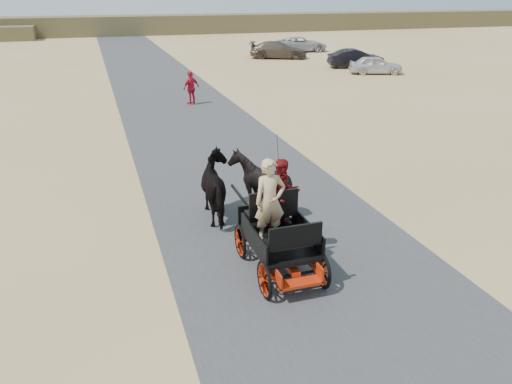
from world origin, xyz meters
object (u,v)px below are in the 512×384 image
object	(u,v)px
pedestrian	(191,88)
car_b	(356,58)
car_c	(278,50)
car_d	(301,44)
horse_right	(259,183)
carriage	(279,255)
horse_left	(220,188)
car_a	(376,65)

from	to	relation	value
pedestrian	car_b	world-z (taller)	pedestrian
car_c	car_d	distance (m)	5.62
horse_right	car_c	distance (m)	32.61
carriage	car_b	xyz separation A→B (m)	(16.11, 26.36, 0.34)
horse_left	car_d	bearing A→B (deg)	-115.90
horse_left	car_b	xyz separation A→B (m)	(16.66, 23.36, -0.15)
horse_left	car_d	size ratio (longest dim) A/B	0.40
pedestrian	car_c	world-z (taller)	pedestrian
horse_right	car_a	xyz separation A→B (m)	(15.42, 20.16, -0.21)
pedestrian	car_c	xyz separation A→B (m)	(10.87, 16.22, -0.14)
car_d	carriage	bearing A→B (deg)	163.30
car_d	car_a	bearing A→B (deg)	-174.26
horse_right	car_d	world-z (taller)	horse_right
horse_left	car_c	world-z (taller)	horse_left
horse_left	pedestrian	xyz separation A→B (m)	(2.02, 14.18, 0.02)
horse_left	car_c	size ratio (longest dim) A/B	0.40
horse_left	pedestrian	bearing A→B (deg)	-98.12
pedestrian	car_c	size ratio (longest dim) A/B	0.35
car_d	car_b	bearing A→B (deg)	-173.81
pedestrian	car_b	xyz separation A→B (m)	(14.63, 9.18, -0.17)
horse_left	horse_right	world-z (taller)	horse_right
horse_left	car_b	distance (m)	28.69
horse_right	car_b	distance (m)	28.07
pedestrian	car_c	distance (m)	19.53
pedestrian	car_b	bearing A→B (deg)	-176.79
horse_right	pedestrian	world-z (taller)	pedestrian
car_d	horse_right	bearing A→B (deg)	162.26
car_a	car_d	size ratio (longest dim) A/B	0.75
car_a	car_b	distance (m)	3.21
car_c	car_d	world-z (taller)	car_c
car_b	car_d	size ratio (longest dim) A/B	0.85
car_b	car_a	bearing A→B (deg)	-169.44
carriage	car_a	xyz separation A→B (m)	(15.97, 23.16, 0.27)
carriage	car_a	world-z (taller)	car_a
pedestrian	car_d	bearing A→B (deg)	-154.83
carriage	car_b	world-z (taller)	car_b
horse_right	car_b	bearing A→B (deg)	-123.66
pedestrian	car_b	distance (m)	17.28
pedestrian	car_a	world-z (taller)	pedestrian
horse_left	car_a	xyz separation A→B (m)	(16.52, 20.16, -0.21)
horse_left	pedestrian	distance (m)	14.32
carriage	horse_right	size ratio (longest dim) A/B	1.41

